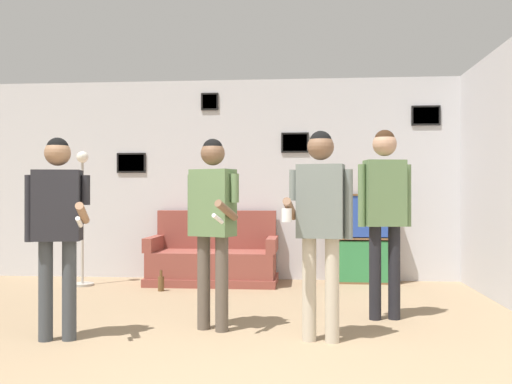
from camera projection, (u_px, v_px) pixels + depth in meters
The scene contains 10 objects.
wall_back at pixel (264, 179), 7.72m from camera, with size 7.57×0.08×2.70m.
couch at pixel (213, 260), 7.36m from camera, with size 1.65×0.80×0.93m.
bookshelf at pixel (363, 238), 7.38m from camera, with size 0.83×0.30×1.15m.
floor_lamp at pixel (82, 214), 7.16m from camera, with size 0.28×0.28×1.69m.
person_player_foreground_left at pixel (57, 217), 4.48m from camera, with size 0.54×0.42×1.60m.
person_player_foreground_center at pixel (213, 213), 4.82m from camera, with size 0.47×0.56×1.62m.
person_watcher_holding_cup at pixel (320, 212), 4.45m from camera, with size 0.54×0.40×1.65m.
person_spectator_near_bookshelf at pixel (385, 202), 5.23m from camera, with size 0.49×0.26×1.74m.
bottle_on_floor at pixel (161, 283), 6.75m from camera, with size 0.07×0.07×0.25m.
drinking_cup at pixel (378, 189), 7.37m from camera, with size 0.09×0.09×0.12m.
Camera 1 is at (0.57, -3.15, 1.16)m, focal length 40.00 mm.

